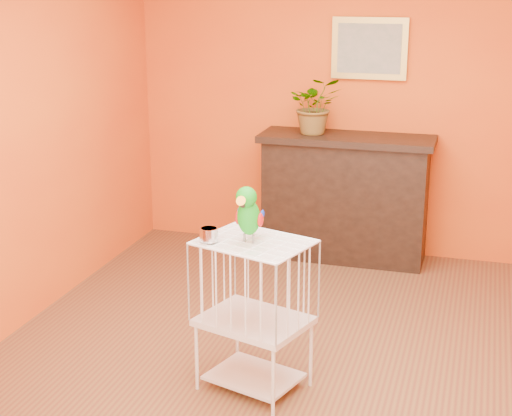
% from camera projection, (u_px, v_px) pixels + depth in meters
% --- Properties ---
extents(ground, '(4.50, 4.50, 0.00)m').
position_uv_depth(ground, '(304.00, 366.00, 4.85)').
color(ground, brown).
rests_on(ground, ground).
extents(room_shell, '(4.50, 4.50, 4.50)m').
position_uv_depth(room_shell, '(309.00, 113.00, 4.40)').
color(room_shell, '#D45713').
rests_on(room_shell, ground).
extents(console_cabinet, '(1.43, 0.51, 1.06)m').
position_uv_depth(console_cabinet, '(345.00, 198.00, 6.57)').
color(console_cabinet, black).
rests_on(console_cabinet, ground).
extents(potted_plant, '(0.55, 0.58, 0.37)m').
position_uv_depth(potted_plant, '(315.00, 112.00, 6.45)').
color(potted_plant, '#26722D').
rests_on(potted_plant, console_cabinet).
extents(framed_picture, '(0.62, 0.04, 0.50)m').
position_uv_depth(framed_picture, '(369.00, 48.00, 6.39)').
color(framed_picture, gold).
rests_on(framed_picture, room_shell).
extents(birdcage, '(0.70, 0.61, 0.91)m').
position_uv_depth(birdcage, '(254.00, 314.00, 4.47)').
color(birdcage, silver).
rests_on(birdcage, ground).
extents(feed_cup, '(0.11, 0.11, 0.07)m').
position_uv_depth(feed_cup, '(209.00, 234.00, 4.33)').
color(feed_cup, silver).
rests_on(feed_cup, birdcage).
extents(parrot, '(0.16, 0.29, 0.33)m').
position_uv_depth(parrot, '(249.00, 213.00, 4.29)').
color(parrot, '#59544C').
rests_on(parrot, birdcage).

